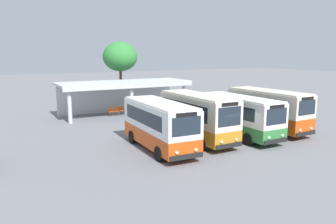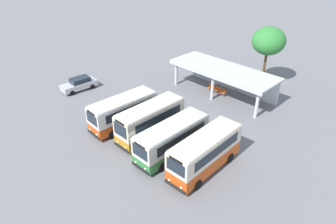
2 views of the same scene
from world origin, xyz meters
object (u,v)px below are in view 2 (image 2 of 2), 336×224
object	(u,v)px
city_bus_second_in_row	(150,120)
waiting_chair_fourth_seat	(220,91)
city_bus_nearest_orange	(123,111)
waiting_chair_second_from_end	(213,88)
parked_car_flank	(79,84)
waiting_chair_fifth_seat	(224,92)
waiting_chair_end_by_column	(210,87)
waiting_chair_middle_seat	(217,89)
city_bus_fourth_amber	(205,152)
city_bus_middle_cream	(172,138)

from	to	relation	value
city_bus_second_in_row	waiting_chair_fourth_seat	xyz separation A→B (m)	(-0.67, 12.09, -1.34)
city_bus_nearest_orange	waiting_chair_second_from_end	world-z (taller)	city_bus_nearest_orange
parked_car_flank	waiting_chair_fifth_seat	distance (m)	18.20
parked_car_flank	waiting_chair_end_by_column	xyz separation A→B (m)	(11.84, 11.56, -0.31)
city_bus_nearest_orange	waiting_chair_end_by_column	size ratio (longest dim) A/B	8.52
city_bus_nearest_orange	waiting_chair_fifth_seat	xyz separation A→B (m)	(3.27, 12.75, -1.22)
waiting_chair_middle_seat	waiting_chair_fifth_seat	size ratio (longest dim) A/B	1.00
city_bus_fourth_amber	waiting_chair_end_by_column	size ratio (longest dim) A/B	8.65
city_bus_second_in_row	city_bus_middle_cream	distance (m)	3.42
waiting_chair_middle_seat	city_bus_fourth_amber	bearing A→B (deg)	-57.01
city_bus_second_in_row	waiting_chair_fifth_seat	xyz separation A→B (m)	(-0.11, 12.11, -1.34)
parked_car_flank	waiting_chair_second_from_end	size ratio (longest dim) A/B	5.29
waiting_chair_second_from_end	waiting_chair_fifth_seat	world-z (taller)	same
city_bus_fourth_amber	waiting_chair_end_by_column	world-z (taller)	city_bus_fourth_amber
parked_car_flank	waiting_chair_second_from_end	bearing A→B (deg)	42.94
waiting_chair_middle_seat	city_bus_second_in_row	bearing A→B (deg)	-84.28
waiting_chair_middle_seat	city_bus_middle_cream	bearing A→B (deg)	-70.11
city_bus_second_in_row	waiting_chair_fifth_seat	bearing A→B (deg)	90.51
waiting_chair_end_by_column	waiting_chair_middle_seat	distance (m)	1.12
city_bus_nearest_orange	parked_car_flank	size ratio (longest dim) A/B	1.61
waiting_chair_end_by_column	waiting_chair_second_from_end	xyz separation A→B (m)	(0.56, -0.03, 0.00)
waiting_chair_second_from_end	waiting_chair_middle_seat	world-z (taller)	same
parked_car_flank	waiting_chair_fourth_seat	size ratio (longest dim) A/B	5.29
waiting_chair_middle_seat	waiting_chair_fifth_seat	distance (m)	1.12
city_bus_fourth_amber	waiting_chair_fourth_seat	bearing A→B (deg)	121.37
city_bus_middle_cream	waiting_chair_fifth_seat	xyz separation A→B (m)	(-3.49, 12.62, -1.18)
waiting_chair_middle_seat	city_bus_nearest_orange	bearing A→B (deg)	-99.53
city_bus_second_in_row	waiting_chair_end_by_column	xyz separation A→B (m)	(-2.34, 12.13, -1.34)
city_bus_fourth_amber	waiting_chair_fourth_seat	size ratio (longest dim) A/B	8.65
waiting_chair_end_by_column	waiting_chair_fourth_seat	size ratio (longest dim) A/B	1.00
city_bus_nearest_orange	city_bus_middle_cream	xyz separation A→B (m)	(6.76, 0.12, -0.04)
parked_car_flank	waiting_chair_fifth_seat	world-z (taller)	parked_car_flank
city_bus_middle_cream	waiting_chair_middle_seat	xyz separation A→B (m)	(-4.60, 12.73, -1.18)
city_bus_second_in_row	waiting_chair_end_by_column	size ratio (longest dim) A/B	8.47
city_bus_middle_cream	city_bus_fourth_amber	distance (m)	3.41
city_bus_second_in_row	city_bus_fourth_amber	xyz separation A→B (m)	(6.76, -0.09, -0.03)
city_bus_nearest_orange	city_bus_second_in_row	bearing A→B (deg)	10.76
city_bus_second_in_row	waiting_chair_second_from_end	world-z (taller)	city_bus_second_in_row
city_bus_second_in_row	waiting_chair_second_from_end	bearing A→B (deg)	98.37
parked_car_flank	waiting_chair_second_from_end	distance (m)	16.94
waiting_chair_fifth_seat	city_bus_fourth_amber	bearing A→B (deg)	-60.62
waiting_chair_second_from_end	waiting_chair_fifth_seat	distance (m)	1.67
city_bus_middle_cream	waiting_chair_fourth_seat	bearing A→B (deg)	107.79
city_bus_second_in_row	waiting_chair_middle_seat	size ratio (longest dim) A/B	8.47
waiting_chair_end_by_column	waiting_chair_fifth_seat	xyz separation A→B (m)	(2.23, -0.02, 0.00)
city_bus_second_in_row	city_bus_middle_cream	world-z (taller)	city_bus_second_in_row
waiting_chair_fourth_seat	waiting_chair_second_from_end	bearing A→B (deg)	179.34
waiting_chair_second_from_end	parked_car_flank	bearing A→B (deg)	-137.06
city_bus_nearest_orange	waiting_chair_second_from_end	distance (m)	12.90
parked_car_flank	waiting_chair_middle_seat	bearing A→B (deg)	41.95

